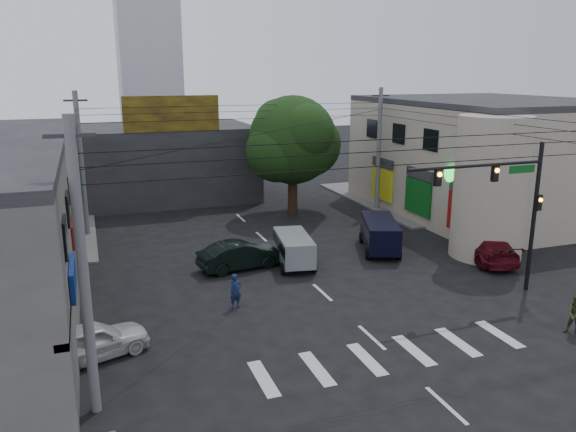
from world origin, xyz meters
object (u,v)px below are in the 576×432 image
street_tree (293,140)px  utility_pole_near_left (83,272)px  utility_pole_far_right (379,150)px  silver_minivan (294,250)px  navy_van (380,235)px  dark_sedan (241,255)px  white_compact (92,341)px  traffic_officer (236,291)px  utility_pole_far_left (81,165)px  traffic_gantry (508,195)px  maroon_sedan (486,247)px

street_tree → utility_pole_near_left: (-14.50, -21.50, -0.87)m
utility_pole_far_right → silver_minivan: size_ratio=2.22×
utility_pole_far_right → navy_van: 10.93m
utility_pole_near_left → dark_sedan: 14.07m
white_compact → traffic_officer: size_ratio=2.80×
silver_minivan → utility_pole_near_left: bearing=144.5°
utility_pole_far_left → utility_pole_far_right: size_ratio=1.00×
street_tree → utility_pole_far_left: 14.56m
traffic_gantry → traffic_officer: (-12.18, 2.69, -4.04)m
utility_pole_near_left → navy_van: (16.25, 11.36, -3.66)m
utility_pole_near_left → dark_sedan: utility_pole_near_left is taller
navy_van → utility_pole_far_left: bearing=81.5°
silver_minivan → traffic_officer: 6.31m
traffic_gantry → utility_pole_far_left: 25.00m
traffic_gantry → utility_pole_near_left: size_ratio=0.78×
white_compact → navy_van: size_ratio=0.89×
traffic_gantry → white_compact: size_ratio=1.62×
street_tree → traffic_gantry: (3.82, -18.00, -0.64)m
utility_pole_near_left → navy_van: bearing=35.0°
dark_sedan → white_compact: bearing=126.2°
maroon_sedan → utility_pole_far_right: bearing=-75.2°
street_tree → dark_sedan: bearing=-123.3°
street_tree → dark_sedan: (-6.80, -10.37, -4.72)m
maroon_sedan → silver_minivan: bearing=-0.5°
dark_sedan → maroon_sedan: dark_sedan is taller
dark_sedan → white_compact: dark_sedan is taller
utility_pole_far_left → navy_van: (16.25, -9.14, -3.66)m
utility_pole_far_right → street_tree: bearing=171.3°
maroon_sedan → traffic_officer: traffic_officer is taller
utility_pole_far_left → navy_van: size_ratio=1.83×
utility_pole_near_left → dark_sedan: bearing=55.3°
utility_pole_far_right → maroon_sedan: size_ratio=1.66×
traffic_gantry → dark_sedan: size_ratio=1.51×
white_compact → maroon_sedan: bearing=-97.1°
white_compact → maroon_sedan: 21.44m
maroon_sedan → traffic_officer: bearing=21.0°
white_compact → navy_van: (16.25, 7.86, 0.23)m
traffic_gantry → navy_van: 9.02m
utility_pole_far_left → dark_sedan: bearing=-50.6°
utility_pole_near_left → dark_sedan: size_ratio=1.93×
traffic_gantry → traffic_officer: size_ratio=4.54×
utility_pole_near_left → traffic_officer: size_ratio=5.80×
utility_pole_near_left → utility_pole_far_left: size_ratio=1.00×
maroon_sedan → white_compact: bearing=26.4°
dark_sedan → navy_van: bearing=-97.0°
utility_pole_far_right → maroon_sedan: bearing=-90.0°
street_tree → navy_van: street_tree is taller
navy_van → silver_minivan: bearing=117.8°
utility_pole_far_left → utility_pole_far_right: bearing=0.0°
traffic_gantry → street_tree: bearing=102.0°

